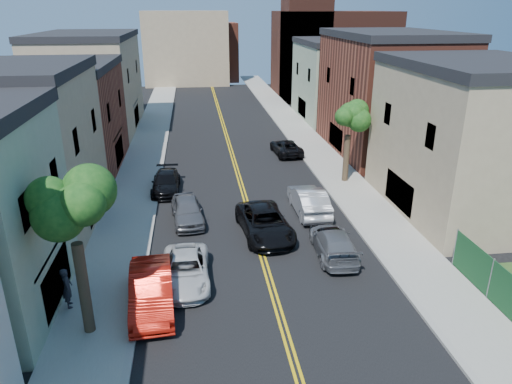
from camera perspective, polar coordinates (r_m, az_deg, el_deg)
name	(u,v)px	position (r m, az deg, el deg)	size (l,w,h in m)	color
sidewalk_left	(145,152)	(44.60, -13.29, 4.74)	(3.20, 100.00, 0.15)	gray
sidewalk_right	(313,146)	(45.75, 6.86, 5.58)	(3.20, 100.00, 0.15)	gray
curb_left	(164,151)	(44.45, -11.04, 4.86)	(0.30, 100.00, 0.15)	gray
curb_right	(295,146)	(45.35, 4.71, 5.52)	(0.30, 100.00, 0.15)	gray
bldg_left_tan_near	(8,156)	(30.66, -27.83, 3.92)	(9.00, 10.00, 9.00)	#998466
bldg_left_brick	(58,122)	(40.94, -22.83, 7.86)	(9.00, 12.00, 8.00)	brown
bldg_left_tan_far	(91,85)	(54.24, -19.37, 12.08)	(9.00, 16.00, 9.50)	#998466
bldg_right_tan	(472,143)	(32.70, 24.71, 5.41)	(9.00, 12.00, 9.00)	#998466
bldg_right_brick	(387,96)	(44.75, 15.52, 11.09)	(9.00, 14.00, 10.00)	brown
bldg_right_palegrn	(340,82)	(57.86, 10.11, 12.94)	(9.00, 12.00, 8.50)	gray
church	(326,46)	(72.57, 8.47, 17.07)	(16.20, 14.20, 22.60)	#4C2319
backdrop_left	(186,48)	(84.86, -8.43, 16.82)	(14.00, 8.00, 12.00)	#998466
backdrop_center	(209,52)	(88.98, -5.70, 16.49)	(10.00, 8.00, 10.00)	brown
tree_left_mid	(68,182)	(18.20, -21.79, 1.14)	(5.20, 5.20, 9.29)	#37281B
tree_right_far	(350,107)	(35.12, 11.31, 10.05)	(4.40, 4.40, 8.03)	#37281B
red_sedan	(151,290)	(21.61, -12.54, -11.49)	(1.82, 5.21, 1.72)	red
white_pickup	(186,270)	(23.15, -8.49, -9.32)	(2.24, 4.86, 1.35)	silver
grey_car_left	(187,210)	(29.37, -8.31, -2.21)	(1.82, 4.52, 1.54)	#4F5056
black_car_left	(166,182)	(34.56, -10.83, 1.16)	(1.93, 4.76, 1.38)	black
grey_car_right	(334,243)	(25.62, 9.38, -6.09)	(2.01, 4.94, 1.43)	#585B60
black_car_right	(330,238)	(26.17, 8.98, -5.52)	(1.61, 4.01, 1.37)	black
silver_car_right	(309,200)	(30.53, 6.39, -1.00)	(1.81, 5.20, 1.71)	#AEAFB6
dark_car_right_far	(286,147)	(42.88, 3.67, 5.43)	(2.21, 4.79, 1.33)	black
black_suv_lane	(265,223)	(27.37, 1.06, -3.73)	(2.63, 5.70, 1.58)	black
pedestrian_left	(67,288)	(22.42, -21.88, -10.69)	(0.68, 0.44, 1.86)	#28262E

